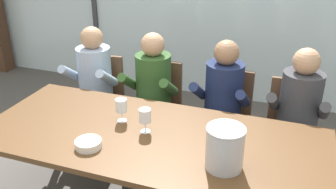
# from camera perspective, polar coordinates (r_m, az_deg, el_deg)

# --- Properties ---
(ground) EXTENTS (14.00, 14.00, 0.00)m
(ground) POSITION_cam_1_polar(r_m,az_deg,el_deg) (3.71, 3.40, -8.21)
(ground) COLOR #4C4742
(dining_table) EXTENTS (2.38, 1.01, 0.72)m
(dining_table) POSITION_cam_1_polar(r_m,az_deg,el_deg) (2.55, -2.65, -7.54)
(dining_table) COLOR brown
(dining_table) RESTS_ON ground
(chair_near_curtain) EXTENTS (0.48, 0.48, 0.86)m
(chair_near_curtain) POSITION_cam_1_polar(r_m,az_deg,el_deg) (3.70, -10.50, 0.20)
(chair_near_curtain) COLOR brown
(chair_near_curtain) RESTS_ON ground
(chair_left_of_center) EXTENTS (0.44, 0.44, 0.86)m
(chair_left_of_center) POSITION_cam_1_polar(r_m,az_deg,el_deg) (3.50, -1.70, -0.87)
(chair_left_of_center) COLOR brown
(chair_left_of_center) RESTS_ON ground
(chair_center) EXTENTS (0.46, 0.46, 0.86)m
(chair_center) POSITION_cam_1_polar(r_m,az_deg,el_deg) (3.34, 8.97, -2.55)
(chair_center) COLOR brown
(chair_center) RESTS_ON ground
(chair_right_of_center) EXTENTS (0.46, 0.46, 0.86)m
(chair_right_of_center) POSITION_cam_1_polar(r_m,az_deg,el_deg) (3.27, 18.74, -4.34)
(chair_right_of_center) COLOR brown
(chair_right_of_center) RESTS_ON ground
(person_pale_blue_shirt) EXTENTS (0.47, 0.62, 1.18)m
(person_pale_blue_shirt) POSITION_cam_1_polar(r_m,az_deg,el_deg) (3.54, -11.79, 1.97)
(person_pale_blue_shirt) COLOR #9EB2D1
(person_pale_blue_shirt) RESTS_ON ground
(person_olive_shirt) EXTENTS (0.46, 0.61, 1.18)m
(person_olive_shirt) POSITION_cam_1_polar(r_m,az_deg,el_deg) (3.29, -2.74, 0.62)
(person_olive_shirt) COLOR #2D5123
(person_olive_shirt) RESTS_ON ground
(person_navy_polo) EXTENTS (0.48, 0.62, 1.18)m
(person_navy_polo) POSITION_cam_1_polar(r_m,az_deg,el_deg) (3.12, 8.25, -1.03)
(person_navy_polo) COLOR #192347
(person_navy_polo) RESTS_ON ground
(person_charcoal_jacket) EXTENTS (0.49, 0.63, 1.18)m
(person_charcoal_jacket) POSITION_cam_1_polar(r_m,az_deg,el_deg) (3.08, 19.47, -2.67)
(person_charcoal_jacket) COLOR #38383D
(person_charcoal_jacket) RESTS_ON ground
(ice_bucket_primary) EXTENTS (0.23, 0.23, 0.27)m
(ice_bucket_primary) POSITION_cam_1_polar(r_m,az_deg,el_deg) (2.17, 8.84, -8.12)
(ice_bucket_primary) COLOR #B7B7BC
(ice_bucket_primary) RESTS_ON dining_table
(tasting_bowl) EXTENTS (0.17, 0.17, 0.05)m
(tasting_bowl) POSITION_cam_1_polar(r_m,az_deg,el_deg) (2.43, -12.29, -7.51)
(tasting_bowl) COLOR silver
(tasting_bowl) RESTS_ON dining_table
(wine_glass_by_left_taster) EXTENTS (0.08, 0.08, 0.17)m
(wine_glass_by_left_taster) POSITION_cam_1_polar(r_m,az_deg,el_deg) (2.50, -3.60, -3.37)
(wine_glass_by_left_taster) COLOR silver
(wine_glass_by_left_taster) RESTS_ON dining_table
(wine_glass_near_bucket) EXTENTS (0.08, 0.08, 0.17)m
(wine_glass_near_bucket) POSITION_cam_1_polar(r_m,az_deg,el_deg) (2.65, -7.27, -1.86)
(wine_glass_near_bucket) COLOR silver
(wine_glass_near_bucket) RESTS_ON dining_table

